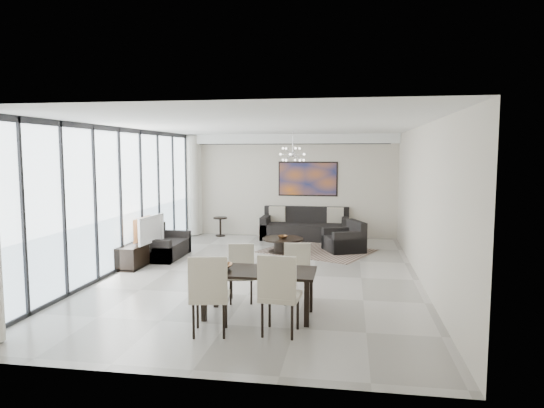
% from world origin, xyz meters
% --- Properties ---
extents(room_shell, '(6.00, 9.00, 2.90)m').
position_xyz_m(room_shell, '(0.46, 0.00, 1.45)').
color(room_shell, '#A8A39B').
rests_on(room_shell, ground).
extents(window_wall, '(0.37, 8.95, 2.90)m').
position_xyz_m(window_wall, '(-2.86, 0.00, 1.47)').
color(window_wall, white).
rests_on(window_wall, floor).
extents(soffit, '(5.98, 0.40, 0.26)m').
position_xyz_m(soffit, '(0.00, 4.30, 2.77)').
color(soffit, white).
rests_on(soffit, room_shell).
extents(painting, '(1.68, 0.04, 0.98)m').
position_xyz_m(painting, '(0.50, 4.47, 1.65)').
color(painting, '#C5601B').
rests_on(painting, room_shell).
extents(chandelier, '(0.66, 0.66, 0.71)m').
position_xyz_m(chandelier, '(0.30, 2.50, 2.35)').
color(chandelier, silver).
rests_on(chandelier, room_shell).
extents(rug, '(2.98, 2.69, 0.01)m').
position_xyz_m(rug, '(0.92, 2.41, 0.01)').
color(rug, black).
rests_on(rug, floor).
extents(coffee_table, '(0.99, 0.99, 0.35)m').
position_xyz_m(coffee_table, '(0.11, 2.14, 0.20)').
color(coffee_table, black).
rests_on(coffee_table, floor).
extents(bowl_coffee, '(0.28, 0.28, 0.07)m').
position_xyz_m(bowl_coffee, '(0.11, 2.11, 0.38)').
color(bowl_coffee, brown).
rests_on(bowl_coffee, coffee_table).
extents(sofa_main, '(2.40, 0.98, 0.87)m').
position_xyz_m(sofa_main, '(0.47, 4.07, 0.29)').
color(sofa_main, black).
rests_on(sofa_main, floor).
extents(loveseat, '(0.80, 1.43, 0.71)m').
position_xyz_m(loveseat, '(-2.54, 1.17, 0.24)').
color(loveseat, black).
rests_on(loveseat, floor).
extents(armchair, '(1.11, 1.13, 0.74)m').
position_xyz_m(armchair, '(1.58, 2.51, 0.25)').
color(armchair, black).
rests_on(armchair, floor).
extents(side_table, '(0.40, 0.40, 0.55)m').
position_xyz_m(side_table, '(-1.98, 4.15, 0.37)').
color(side_table, black).
rests_on(side_table, floor).
extents(tv_console, '(0.42, 1.50, 0.47)m').
position_xyz_m(tv_console, '(-2.76, 0.43, 0.23)').
color(tv_console, black).
rests_on(tv_console, floor).
extents(television, '(0.25, 1.01, 0.58)m').
position_xyz_m(television, '(-2.60, 0.48, 0.76)').
color(television, gray).
rests_on(television, tv_console).
extents(dining_table, '(1.64, 0.82, 0.68)m').
position_xyz_m(dining_table, '(0.38, -2.46, 0.60)').
color(dining_table, black).
rests_on(dining_table, floor).
extents(dining_chair_sw, '(0.57, 0.57, 1.08)m').
position_xyz_m(dining_chair_sw, '(-0.10, -3.33, 0.62)').
color(dining_chair_sw, beige).
rests_on(dining_chair_sw, floor).
extents(dining_chair_se, '(0.54, 0.54, 1.09)m').
position_xyz_m(dining_chair_se, '(0.79, -3.18, 0.63)').
color(dining_chair_se, beige).
rests_on(dining_chair_se, floor).
extents(dining_chair_nw, '(0.49, 0.49, 0.91)m').
position_xyz_m(dining_chair_nw, '(-0.04, -1.72, 0.52)').
color(dining_chair_nw, beige).
rests_on(dining_chair_nw, floor).
extents(dining_chair_ne, '(0.45, 0.45, 0.93)m').
position_xyz_m(dining_chair_ne, '(0.85, -1.63, 0.53)').
color(dining_chair_ne, beige).
rests_on(dining_chair_ne, floor).
extents(bowl_dining, '(0.38, 0.38, 0.08)m').
position_xyz_m(bowl_dining, '(-0.17, -2.50, 0.73)').
color(bowl_dining, brown).
rests_on(bowl_dining, dining_table).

